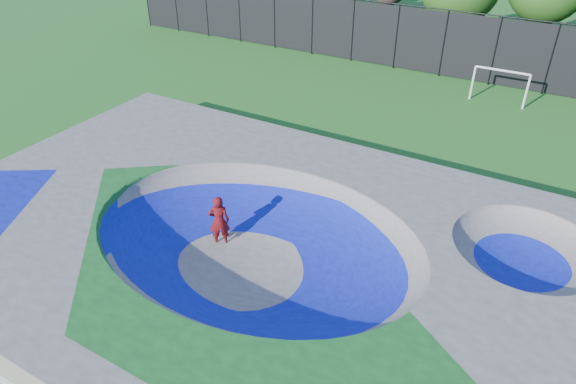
% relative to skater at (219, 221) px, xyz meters
% --- Properties ---
extents(ground, '(120.00, 120.00, 0.00)m').
position_rel_skater_xyz_m(ground, '(1.73, -0.44, -0.96)').
color(ground, '#20641B').
rests_on(ground, ground).
extents(skate_deck, '(22.00, 14.00, 1.50)m').
position_rel_skater_xyz_m(skate_deck, '(1.73, -0.44, -0.21)').
color(skate_deck, gray).
rests_on(skate_deck, ground).
extents(skater, '(0.84, 0.78, 1.93)m').
position_rel_skater_xyz_m(skater, '(0.00, 0.00, 0.00)').
color(skater, '#BA0E11').
rests_on(skater, ground).
extents(skateboard, '(0.71, 0.70, 0.05)m').
position_rel_skater_xyz_m(skateboard, '(0.00, 0.00, -0.94)').
color(skateboard, black).
rests_on(skateboard, ground).
extents(soccer_goal, '(2.94, 0.12, 1.94)m').
position_rel_skater_xyz_m(soccer_goal, '(5.71, 17.73, 0.38)').
color(soccer_goal, white).
rests_on(soccer_goal, ground).
extents(fence, '(48.09, 0.09, 4.04)m').
position_rel_skater_xyz_m(fence, '(1.73, 20.56, 1.13)').
color(fence, black).
rests_on(fence, ground).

